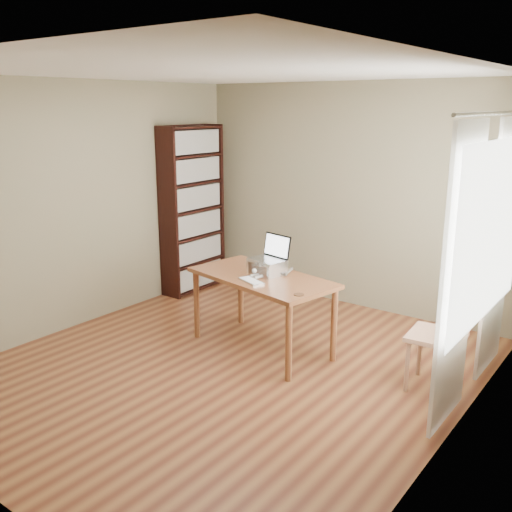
{
  "coord_description": "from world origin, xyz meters",
  "views": [
    {
      "loc": [
        3.07,
        -3.69,
        2.34
      ],
      "look_at": [
        -0.06,
        0.52,
        0.94
      ],
      "focal_mm": 40.0,
      "sensor_mm": 36.0,
      "label": 1
    }
  ],
  "objects_px": {
    "laptop": "(270,253)",
    "chair": "(447,331)",
    "cat": "(272,267)",
    "desk": "(262,285)",
    "bookshelf": "(193,210)",
    "keyboard": "(251,281)"
  },
  "relations": [
    {
      "from": "cat",
      "to": "desk",
      "type": "bearing_deg",
      "value": -93.38
    },
    {
      "from": "laptop",
      "to": "cat",
      "type": "height_order",
      "value": "laptop"
    },
    {
      "from": "bookshelf",
      "to": "cat",
      "type": "xyz_separation_m",
      "value": [
        1.86,
        -0.9,
        -0.23
      ]
    },
    {
      "from": "desk",
      "to": "cat",
      "type": "height_order",
      "value": "cat"
    },
    {
      "from": "desk",
      "to": "cat",
      "type": "relative_size",
      "value": 3.2
    },
    {
      "from": "keyboard",
      "to": "desk",
      "type": "bearing_deg",
      "value": 119.83
    },
    {
      "from": "desk",
      "to": "laptop",
      "type": "distance_m",
      "value": 0.32
    },
    {
      "from": "bookshelf",
      "to": "desk",
      "type": "distance_m",
      "value": 2.12
    },
    {
      "from": "laptop",
      "to": "chair",
      "type": "height_order",
      "value": "laptop"
    },
    {
      "from": "keyboard",
      "to": "chair",
      "type": "distance_m",
      "value": 1.76
    },
    {
      "from": "bookshelf",
      "to": "chair",
      "type": "bearing_deg",
      "value": -12.74
    },
    {
      "from": "cat",
      "to": "chair",
      "type": "relative_size",
      "value": 0.49
    },
    {
      "from": "cat",
      "to": "chair",
      "type": "xyz_separation_m",
      "value": [
        1.7,
        0.09,
        -0.28
      ]
    },
    {
      "from": "desk",
      "to": "chair",
      "type": "xyz_separation_m",
      "value": [
        1.73,
        0.2,
        -0.12
      ]
    },
    {
      "from": "laptop",
      "to": "chair",
      "type": "relative_size",
      "value": 0.38
    },
    {
      "from": "chair",
      "to": "laptop",
      "type": "bearing_deg",
      "value": 177.18
    },
    {
      "from": "bookshelf",
      "to": "laptop",
      "type": "xyz_separation_m",
      "value": [
        1.83,
        -0.87,
        -0.11
      ]
    },
    {
      "from": "laptop",
      "to": "desk",
      "type": "bearing_deg",
      "value": -79.04
    },
    {
      "from": "bookshelf",
      "to": "desk",
      "type": "bearing_deg",
      "value": -28.91
    },
    {
      "from": "laptop",
      "to": "bookshelf",
      "type": "bearing_deg",
      "value": 165.51
    },
    {
      "from": "desk",
      "to": "laptop",
      "type": "bearing_deg",
      "value": 100.96
    },
    {
      "from": "chair",
      "to": "desk",
      "type": "bearing_deg",
      "value": -178.23
    }
  ]
}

